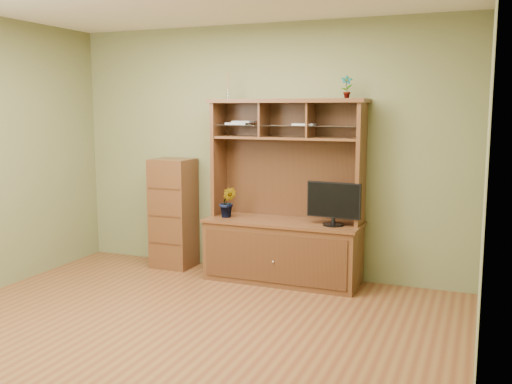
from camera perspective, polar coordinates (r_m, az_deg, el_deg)
The scene contains 8 objects.
room at distance 4.43m, azimuth -8.55°, elevation 2.39°, with size 4.54×4.04×2.74m.
media_hutch at distance 5.99m, azimuth 2.78°, elevation -4.01°, with size 1.66×0.61×1.90m.
monitor at distance 5.69m, azimuth 7.77°, elevation -1.08°, with size 0.55×0.21×0.43m.
orchid_plant at distance 6.08m, azimuth -2.84°, elevation -1.02°, with size 0.18×0.15×0.33m, color #3A5D1F.
top_plant at distance 5.76m, azimuth 9.04°, elevation 10.35°, with size 0.12×0.08×0.23m, color #3F6E26.
reed_diffuser at distance 6.17m, azimuth -2.77°, elevation 10.29°, with size 0.06×0.06×0.29m.
magazines at distance 6.02m, azimuth 0.44°, elevation 6.89°, with size 0.97×0.19×0.04m.
side_cabinet at distance 6.57m, azimuth -8.25°, elevation -2.11°, with size 0.44×0.40×1.24m.
Camera 1 is at (2.24, -3.80, 1.80)m, focal length 40.00 mm.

